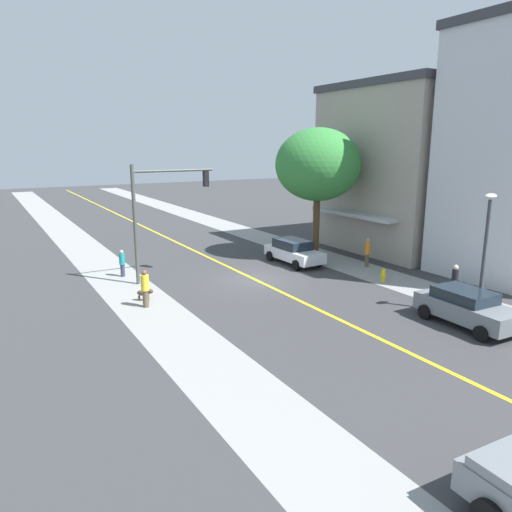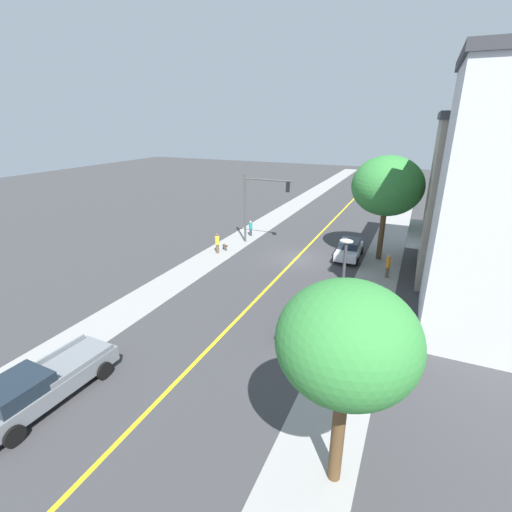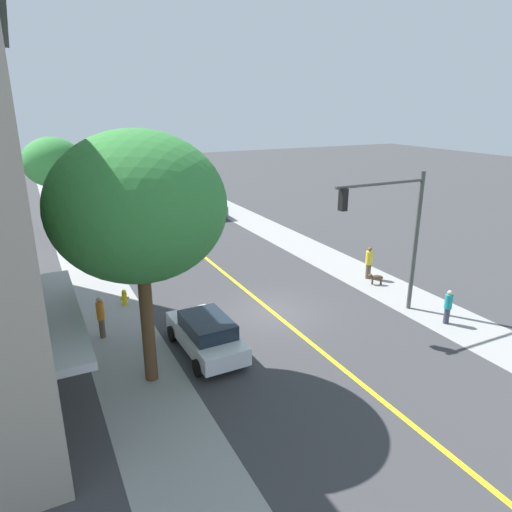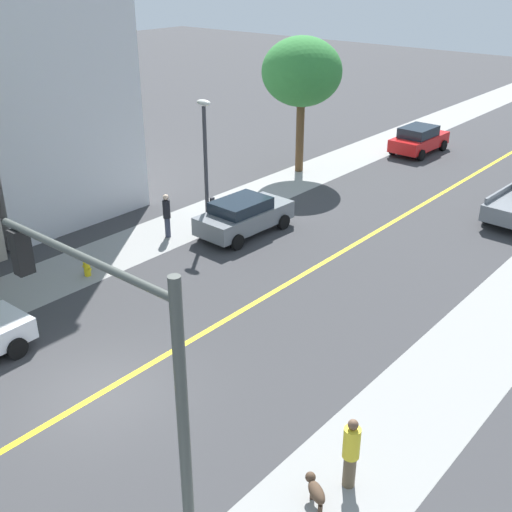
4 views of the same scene
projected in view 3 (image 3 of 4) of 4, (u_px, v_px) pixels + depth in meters
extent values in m
plane|color=#38383A|center=(273.00, 312.00, 21.66)|extent=(140.00, 140.00, 0.00)
cube|color=gray|center=(125.00, 344.00, 18.78)|extent=(3.02, 126.00, 0.01)
cube|color=gray|center=(386.00, 287.00, 24.53)|extent=(3.02, 126.00, 0.01)
cube|color=yellow|center=(273.00, 312.00, 21.65)|extent=(0.20, 126.00, 0.00)
cube|color=#B7BABF|center=(64.00, 312.00, 15.04)|extent=(1.01, 7.70, 0.24)
cylinder|color=brown|center=(148.00, 326.00, 15.82)|extent=(0.45, 0.45, 4.10)
ellipsoid|color=#337F38|center=(138.00, 206.00, 14.51)|extent=(5.60, 5.60, 4.76)
cylinder|color=brown|center=(59.00, 209.00, 34.03)|extent=(0.43, 0.43, 3.72)
ellipsoid|color=#337F38|center=(52.00, 162.00, 32.96)|extent=(4.13, 4.13, 3.51)
cylinder|color=yellow|center=(125.00, 299.00, 22.40)|extent=(0.24, 0.24, 0.58)
sphere|color=yellow|center=(124.00, 292.00, 22.28)|extent=(0.22, 0.22, 0.22)
cylinder|color=yellow|center=(121.00, 299.00, 22.31)|extent=(0.10, 0.10, 0.10)
cylinder|color=yellow|center=(128.00, 298.00, 22.46)|extent=(0.10, 0.10, 0.10)
cylinder|color=#4C4C51|center=(108.00, 256.00, 27.82)|extent=(0.07, 0.07, 1.07)
cube|color=#2D2D33|center=(106.00, 246.00, 27.61)|extent=(0.12, 0.18, 0.26)
cylinder|color=#474C47|center=(416.00, 243.00, 21.06)|extent=(0.20, 0.20, 6.49)
cylinder|color=#474C47|center=(381.00, 184.00, 19.19)|extent=(4.61, 0.14, 0.14)
cube|color=black|center=(343.00, 200.00, 18.54)|extent=(0.26, 0.32, 0.90)
sphere|color=red|center=(344.00, 192.00, 18.45)|extent=(0.20, 0.20, 0.20)
sphere|color=yellow|center=(343.00, 200.00, 18.54)|extent=(0.20, 0.20, 0.20)
sphere|color=green|center=(343.00, 207.00, 18.64)|extent=(0.20, 0.20, 0.20)
cylinder|color=#38383D|center=(103.00, 224.00, 26.95)|extent=(0.16, 0.16, 5.20)
ellipsoid|color=silver|center=(98.00, 176.00, 26.08)|extent=(0.70, 0.36, 0.24)
cube|color=red|center=(93.00, 202.00, 42.10)|extent=(1.93, 4.18, 0.71)
cube|color=#19232D|center=(93.00, 196.00, 41.72)|extent=(1.66, 2.27, 0.57)
cylinder|color=black|center=(81.00, 204.00, 43.02)|extent=(0.24, 0.65, 0.64)
cylinder|color=black|center=(102.00, 203.00, 43.75)|extent=(0.24, 0.65, 0.64)
cylinder|color=black|center=(84.00, 210.00, 40.67)|extent=(0.24, 0.65, 0.64)
cylinder|color=black|center=(106.00, 208.00, 41.40)|extent=(0.24, 0.65, 0.64)
cube|color=slate|center=(131.00, 249.00, 28.72)|extent=(2.01, 4.39, 0.75)
cube|color=#19232D|center=(131.00, 240.00, 28.35)|extent=(1.71, 2.39, 0.47)
cylinder|color=black|center=(113.00, 250.00, 29.72)|extent=(0.24, 0.65, 0.64)
cylinder|color=black|center=(142.00, 246.00, 30.44)|extent=(0.24, 0.65, 0.64)
cylinder|color=black|center=(120.00, 263.00, 27.25)|extent=(0.24, 0.65, 0.64)
cylinder|color=black|center=(151.00, 259.00, 27.97)|extent=(0.24, 0.65, 0.64)
cube|color=silver|center=(206.00, 337.00, 18.03)|extent=(1.89, 4.46, 0.65)
cube|color=#19232D|center=(207.00, 325.00, 17.65)|extent=(1.63, 2.42, 0.56)
cylinder|color=black|center=(172.00, 334.00, 18.96)|extent=(0.24, 0.65, 0.64)
cylinder|color=black|center=(212.00, 324.00, 19.75)|extent=(0.24, 0.65, 0.64)
cylinder|color=black|center=(198.00, 368.00, 16.51)|extent=(0.24, 0.65, 0.64)
cylinder|color=black|center=(243.00, 356.00, 17.30)|extent=(0.24, 0.65, 0.64)
cube|color=#1E429E|center=(176.00, 192.00, 47.03)|extent=(1.91, 4.69, 0.61)
cube|color=#19232D|center=(176.00, 187.00, 46.65)|extent=(1.62, 2.55, 0.55)
cylinder|color=black|center=(163.00, 194.00, 48.00)|extent=(0.24, 0.65, 0.64)
cylinder|color=black|center=(179.00, 192.00, 48.79)|extent=(0.24, 0.65, 0.64)
cylinder|color=black|center=(173.00, 199.00, 45.46)|extent=(0.24, 0.65, 0.64)
cylinder|color=black|center=(190.00, 197.00, 46.25)|extent=(0.24, 0.65, 0.64)
cube|color=slate|center=(205.00, 205.00, 40.55)|extent=(2.28, 6.16, 0.71)
cube|color=#19232D|center=(201.00, 196.00, 41.29)|extent=(1.96, 2.26, 0.64)
cube|color=slate|center=(199.00, 204.00, 38.98)|extent=(0.22, 3.16, 0.24)
cube|color=slate|center=(220.00, 202.00, 39.71)|extent=(0.22, 3.16, 0.24)
cylinder|color=black|center=(187.00, 206.00, 42.05)|extent=(0.31, 0.81, 0.80)
cylinder|color=black|center=(209.00, 204.00, 42.85)|extent=(0.31, 0.81, 0.80)
cylinder|color=black|center=(201.00, 215.00, 38.47)|extent=(0.31, 0.81, 0.80)
cylinder|color=black|center=(224.00, 213.00, 39.27)|extent=(0.31, 0.81, 0.80)
cylinder|color=#33384C|center=(102.00, 270.00, 25.87)|extent=(0.23, 0.23, 0.85)
cylinder|color=black|center=(100.00, 256.00, 25.62)|extent=(0.31, 0.31, 0.78)
sphere|color=beige|center=(99.00, 247.00, 25.46)|extent=(0.24, 0.24, 0.24)
cylinder|color=#33384C|center=(447.00, 316.00, 20.45)|extent=(0.25, 0.25, 0.71)
cylinder|color=teal|center=(449.00, 302.00, 20.24)|extent=(0.33, 0.33, 0.65)
sphere|color=beige|center=(450.00, 293.00, 20.10)|extent=(0.20, 0.20, 0.20)
cylinder|color=brown|center=(368.00, 271.00, 25.69)|extent=(0.28, 0.28, 0.82)
cylinder|color=yellow|center=(369.00, 258.00, 25.45)|extent=(0.38, 0.38, 0.75)
sphere|color=brown|center=(370.00, 249.00, 25.29)|extent=(0.23, 0.23, 0.23)
cylinder|color=brown|center=(102.00, 328.00, 19.22)|extent=(0.24, 0.24, 0.83)
cylinder|color=orange|center=(100.00, 311.00, 18.97)|extent=(0.32, 0.32, 0.76)
sphere|color=tan|center=(99.00, 299.00, 18.81)|extent=(0.23, 0.23, 0.23)
ellipsoid|color=#4C3828|center=(377.00, 278.00, 24.79)|extent=(0.70, 0.59, 0.29)
sphere|color=#4C3828|center=(370.00, 276.00, 24.80)|extent=(0.23, 0.23, 0.23)
cylinder|color=#4C3828|center=(372.00, 282.00, 24.90)|extent=(0.10, 0.10, 0.26)
cylinder|color=#4C3828|center=(381.00, 282.00, 24.85)|extent=(0.10, 0.10, 0.26)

